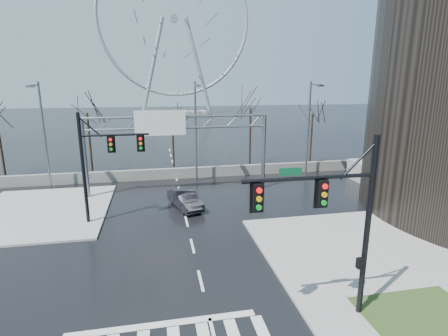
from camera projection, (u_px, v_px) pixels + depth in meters
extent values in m
plane|color=black|center=(201.00, 281.00, 18.03)|extent=(260.00, 260.00, 0.00)
cube|color=gray|center=(355.00, 245.00, 21.80)|extent=(12.00, 10.00, 0.15)
cube|color=gray|center=(42.00, 212.00, 27.38)|extent=(10.00, 12.00, 0.15)
cube|color=#273B18|center=(425.00, 318.00, 14.92)|extent=(5.00, 4.00, 0.02)
cube|color=slate|center=(176.00, 173.00, 36.94)|extent=(52.00, 0.50, 1.10)
cylinder|color=black|center=(367.00, 230.00, 14.48)|extent=(0.24, 0.24, 8.00)
cylinder|color=black|center=(310.00, 178.00, 13.39)|extent=(5.40, 0.16, 0.16)
cube|color=black|center=(323.00, 193.00, 13.49)|extent=(0.35, 0.28, 1.05)
cube|color=black|center=(258.00, 198.00, 13.00)|extent=(0.35, 0.28, 1.05)
cylinder|color=black|center=(83.00, 170.00, 24.32)|extent=(0.24, 0.24, 8.00)
cylinder|color=black|center=(115.00, 135.00, 24.18)|extent=(4.60, 0.16, 0.16)
cube|color=black|center=(111.00, 144.00, 24.12)|extent=(0.35, 0.28, 1.05)
cube|color=black|center=(141.00, 143.00, 24.50)|extent=(0.35, 0.28, 1.05)
cylinder|color=slate|center=(85.00, 159.00, 29.97)|extent=(0.36, 0.36, 7.00)
cylinder|color=slate|center=(264.00, 152.00, 32.97)|extent=(0.36, 0.36, 7.00)
cylinder|color=slate|center=(177.00, 117.00, 30.62)|extent=(16.00, 0.20, 0.20)
cylinder|color=slate|center=(178.00, 128.00, 30.87)|extent=(16.00, 0.20, 0.20)
cube|color=#0A512B|center=(160.00, 123.00, 30.32)|extent=(4.20, 0.10, 2.00)
cube|color=silver|center=(160.00, 123.00, 30.26)|extent=(4.40, 0.02, 2.20)
cylinder|color=slate|center=(45.00, 137.00, 32.19)|extent=(0.20, 0.20, 10.00)
cylinder|color=slate|center=(34.00, 85.00, 30.01)|extent=(0.12, 2.20, 0.12)
cube|color=slate|center=(30.00, 86.00, 29.08)|extent=(0.50, 0.70, 0.18)
cylinder|color=slate|center=(196.00, 133.00, 34.82)|extent=(0.20, 0.20, 10.00)
cylinder|color=slate|center=(196.00, 85.00, 32.63)|extent=(0.12, 2.20, 0.12)
cube|color=slate|center=(197.00, 86.00, 31.70)|extent=(0.50, 0.70, 0.18)
cylinder|color=slate|center=(308.00, 130.00, 37.07)|extent=(0.20, 0.20, 10.00)
cylinder|color=slate|center=(316.00, 84.00, 34.88)|extent=(0.12, 2.20, 0.12)
cube|color=slate|center=(320.00, 86.00, 33.95)|extent=(0.50, 0.70, 0.18)
cylinder|color=black|center=(1.00, 148.00, 36.75)|extent=(0.24, 0.24, 6.30)
cylinder|color=black|center=(90.00, 144.00, 37.91)|extent=(0.24, 0.24, 6.75)
cylinder|color=black|center=(173.00, 144.00, 40.65)|extent=(0.24, 0.24, 5.85)
cylinder|color=black|center=(250.00, 138.00, 41.25)|extent=(0.24, 0.24, 7.02)
cylinder|color=black|center=(311.00, 139.00, 43.33)|extent=(0.24, 0.24, 6.12)
cube|color=gray|center=(177.00, 113.00, 109.30)|extent=(18.00, 6.00, 1.00)
torus|color=#B2B2B7|center=(174.00, 18.00, 102.66)|extent=(45.00, 1.00, 45.00)
cylinder|color=#B2B2B7|center=(174.00, 18.00, 102.66)|extent=(2.40, 1.50, 2.40)
cylinder|color=#B2B2B7|center=(152.00, 68.00, 104.73)|extent=(8.28, 1.20, 28.82)
cylinder|color=#B2B2B7|center=(199.00, 68.00, 107.35)|extent=(8.28, 1.20, 28.82)
imported|color=black|center=(185.00, 199.00, 28.25)|extent=(2.79, 4.68, 1.46)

